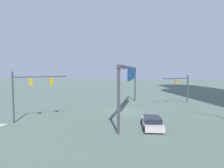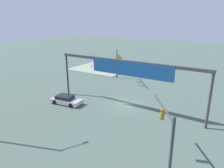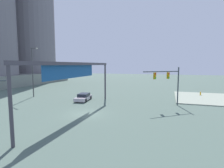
% 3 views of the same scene
% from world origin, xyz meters
% --- Properties ---
extents(ground_plane, '(197.75, 197.75, 0.00)m').
position_xyz_m(ground_plane, '(0.00, 0.00, 0.00)').
color(ground_plane, '#4E6256').
extents(traffic_signal_near_corner, '(3.29, 4.69, 5.02)m').
position_xyz_m(traffic_signal_near_corner, '(-8.26, 9.60, 3.39)').
color(traffic_signal_near_corner, '#3A4347').
rests_on(traffic_signal_near_corner, ground).
extents(traffic_signal_opposite_side, '(3.89, 4.85, 5.80)m').
position_xyz_m(traffic_signal_opposite_side, '(7.41, -9.61, 4.04)').
color(traffic_signal_opposite_side, '#333C42').
rests_on(traffic_signal_opposite_side, ground).
extents(overhead_sign_gantry, '(20.53, 0.43, 6.45)m').
position_xyz_m(overhead_sign_gantry, '(-0.24, 1.28, 5.40)').
color(overhead_sign_gantry, '#3E3B44').
rests_on(overhead_sign_gantry, ground).
extents(sedan_car_approaching, '(4.58, 2.38, 1.21)m').
position_xyz_m(sedan_car_approaching, '(7.57, 4.30, 0.57)').
color(sedan_car_approaching, '#B9ADB4').
rests_on(sedan_car_approaching, ground).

